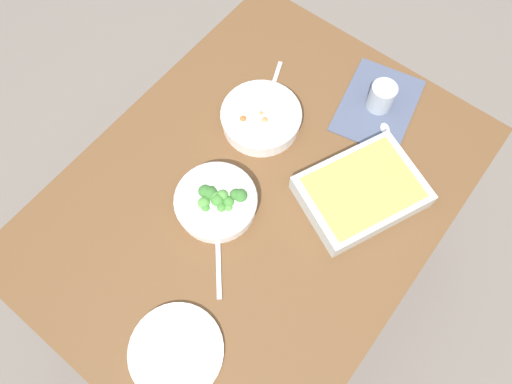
# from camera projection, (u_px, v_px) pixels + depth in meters

# --- Properties ---
(ground_plane) EXTENTS (6.00, 6.00, 0.00)m
(ground_plane) POSITION_uv_depth(u_px,v_px,m) (256.00, 264.00, 1.90)
(ground_plane) COLOR slate
(dining_table) EXTENTS (1.20, 0.90, 0.74)m
(dining_table) POSITION_uv_depth(u_px,v_px,m) (256.00, 205.00, 1.31)
(dining_table) COLOR brown
(dining_table) RESTS_ON ground_plane
(placemat) EXTENTS (0.32, 0.25, 0.00)m
(placemat) POSITION_uv_depth(u_px,v_px,m) (378.00, 105.00, 1.33)
(placemat) COLOR #4C5670
(placemat) RESTS_ON dining_table
(stew_bowl) EXTENTS (0.22, 0.22, 0.06)m
(stew_bowl) POSITION_uv_depth(u_px,v_px,m) (261.00, 118.00, 1.28)
(stew_bowl) COLOR white
(stew_bowl) RESTS_ON dining_table
(broccoli_bowl) EXTENTS (0.21, 0.21, 0.07)m
(broccoli_bowl) POSITION_uv_depth(u_px,v_px,m) (216.00, 201.00, 1.18)
(broccoli_bowl) COLOR white
(broccoli_bowl) RESTS_ON dining_table
(baking_dish) EXTENTS (0.36, 0.32, 0.06)m
(baking_dish) POSITION_uv_depth(u_px,v_px,m) (361.00, 191.00, 1.19)
(baking_dish) COLOR silver
(baking_dish) RESTS_ON dining_table
(drink_cup) EXTENTS (0.07, 0.07, 0.08)m
(drink_cup) POSITION_uv_depth(u_px,v_px,m) (381.00, 98.00, 1.30)
(drink_cup) COLOR #B2BCC6
(drink_cup) RESTS_ON dining_table
(side_plate) EXTENTS (0.22, 0.22, 0.01)m
(side_plate) POSITION_uv_depth(u_px,v_px,m) (176.00, 351.00, 1.06)
(side_plate) COLOR white
(side_plate) RESTS_ON dining_table
(spoon_by_stew) EXTENTS (0.17, 0.08, 0.01)m
(spoon_by_stew) POSITION_uv_depth(u_px,v_px,m) (271.00, 92.00, 1.35)
(spoon_by_stew) COLOR silver
(spoon_by_stew) RESTS_ON dining_table
(spoon_by_broccoli) EXTENTS (0.14, 0.13, 0.01)m
(spoon_by_broccoli) POSITION_uv_depth(u_px,v_px,m) (218.00, 253.00, 1.15)
(spoon_by_broccoli) COLOR silver
(spoon_by_broccoli) RESTS_ON dining_table
(spoon_spare) EXTENTS (0.14, 0.14, 0.01)m
(spoon_spare) POSITION_uv_depth(u_px,v_px,m) (389.00, 142.00, 1.28)
(spoon_spare) COLOR silver
(spoon_spare) RESTS_ON dining_table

